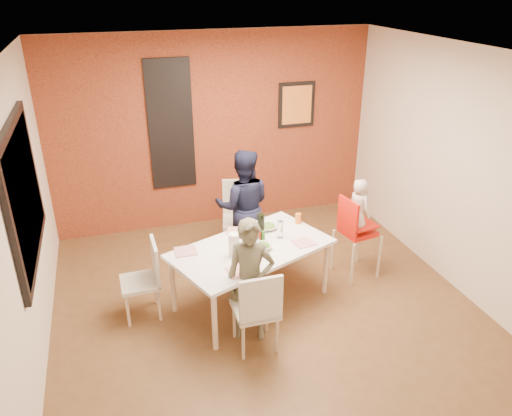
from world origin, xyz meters
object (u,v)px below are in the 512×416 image
object	(u,v)px
chair_near	(258,308)
chair_left	(147,275)
toddler	(359,205)
child_near	(250,281)
child_far	(243,206)
high_chair	(355,229)
paper_towel_roll	(234,245)
chair_far	(240,213)
wine_bottle	(261,227)
dining_table	(251,252)

from	to	relation	value
chair_near	chair_left	bearing A→B (deg)	-43.72
toddler	child_near	bearing A→B (deg)	102.21
chair_left	child_far	bearing A→B (deg)	121.53
chair_left	toddler	bearing A→B (deg)	90.51
chair_near	child_near	bearing A→B (deg)	-89.72
chair_left	high_chair	distance (m)	2.44
paper_towel_roll	toddler	bearing A→B (deg)	10.98
toddler	paper_towel_roll	distance (m)	1.61
chair_near	chair_far	bearing A→B (deg)	-100.43
chair_near	wine_bottle	distance (m)	1.04
high_chair	wine_bottle	size ratio (longest dim) A/B	3.37
chair_near	chair_far	world-z (taller)	chair_far
chair_near	chair_left	world-z (taller)	chair_near
high_chair	chair_near	bearing A→B (deg)	112.66
chair_near	child_far	distance (m)	1.78
dining_table	toddler	world-z (taller)	toddler
chair_far	high_chair	bearing A→B (deg)	-27.39
child_near	paper_towel_roll	size ratio (longest dim) A/B	5.08
chair_near	toddler	distance (m)	1.86
dining_table	child_far	size ratio (longest dim) A/B	1.30
paper_towel_roll	chair_near	bearing A→B (deg)	-86.16
child_far	wine_bottle	distance (m)	0.81
chair_left	child_far	size ratio (longest dim) A/B	0.58
dining_table	child_near	xyz separation A→B (m)	(-0.18, -0.54, 0.01)
dining_table	chair_near	xyz separation A→B (m)	(-0.18, -0.78, -0.14)
chair_far	paper_towel_roll	bearing A→B (deg)	-93.42
chair_far	child_near	world-z (taller)	child_near
chair_near	toddler	bearing A→B (deg)	-147.24
chair_near	high_chair	world-z (taller)	high_chair
chair_far	wine_bottle	size ratio (longest dim) A/B	3.13
chair_far	child_far	size ratio (longest dim) A/B	0.65
high_chair	chair_far	bearing A→B (deg)	38.20
wine_bottle	high_chair	bearing A→B (deg)	1.80
toddler	paper_towel_roll	world-z (taller)	toddler
child_far	paper_towel_roll	xyz separation A→B (m)	(-0.40, -1.06, 0.09)
dining_table	chair_far	world-z (taller)	chair_far
toddler	wine_bottle	xyz separation A→B (m)	(-1.20, -0.05, -0.07)
high_chair	dining_table	bearing A→B (deg)	87.86
child_near	paper_towel_roll	xyz separation A→B (m)	(-0.05, 0.42, 0.18)
child_far	chair_far	bearing A→B (deg)	-80.41
wine_bottle	paper_towel_roll	distance (m)	0.45
wine_bottle	chair_near	bearing A→B (deg)	-109.51
child_near	paper_towel_roll	world-z (taller)	child_near
high_chair	child_far	world-z (taller)	child_far
chair_left	wine_bottle	world-z (taller)	wine_bottle
chair_near	chair_far	distance (m)	2.01
chair_near	high_chair	bearing A→B (deg)	-147.00
toddler	chair_near	bearing A→B (deg)	109.06
high_chair	child_far	xyz separation A→B (m)	(-1.15, 0.77, 0.12)
high_chair	toddler	size ratio (longest dim) A/B	1.60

